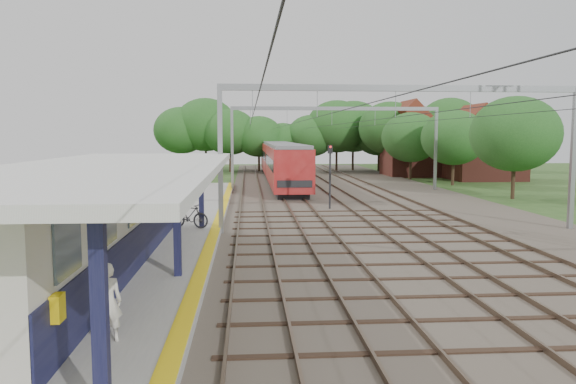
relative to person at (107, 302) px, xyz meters
name	(u,v)px	position (x,y,z in m)	size (l,w,h in m)	color
ground	(427,358)	(6.68, -0.50, -1.19)	(160.00, 160.00, 0.00)	#2D4C1E
ballast_bed	(352,197)	(10.68, 29.50, -1.14)	(18.00, 90.00, 0.10)	#473D33
platform	(164,236)	(-0.82, 13.50, -1.02)	(5.00, 52.00, 0.35)	gray
yellow_stripe	(215,231)	(1.43, 13.50, -0.84)	(0.45, 52.00, 0.01)	yellow
station_building	(87,217)	(-2.20, 6.49, 0.85)	(3.41, 18.00, 3.40)	beige
canopy	(113,169)	(-1.09, 5.50, 2.45)	(6.40, 20.00, 3.44)	#101133
rail_tracks	(319,196)	(8.18, 29.50, -1.02)	(11.80, 88.00, 0.15)	brown
catenary_system	(357,122)	(10.07, 24.78, 4.32)	(17.22, 88.00, 7.00)	gray
tree_band	(310,133)	(10.53, 56.62, 3.73)	(31.72, 30.88, 8.82)	#382619
house_near	(485,151)	(27.68, 45.50, 1.80)	(7.00, 6.12, 7.89)	brown
house_far	(420,148)	(22.68, 51.50, 2.04)	(8.00, 6.12, 8.66)	brown
person	(107,302)	(0.00, 0.00, 0.00)	(0.61, 0.40, 1.69)	silver
bicycle	(189,216)	(0.20, 14.50, -0.26)	(0.55, 1.93, 1.16)	black
train	(280,160)	(6.18, 45.11, 0.95)	(2.92, 36.35, 3.83)	black
signal_post	(330,171)	(8.03, 22.79, 1.29)	(0.32, 0.29, 4.05)	black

